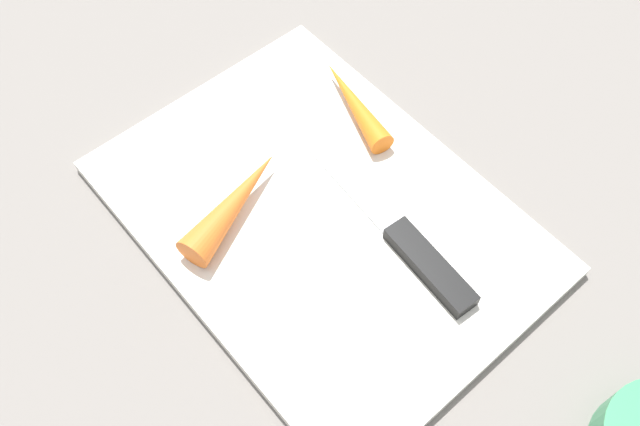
{
  "coord_description": "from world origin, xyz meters",
  "views": [
    {
      "loc": [
        0.23,
        -0.19,
        0.5
      ],
      "look_at": [
        0.0,
        0.0,
        0.01
      ],
      "focal_mm": 38.43,
      "sensor_mm": 36.0,
      "label": 1
    }
  ],
  "objects_px": {
    "carrot_short": "(354,103)",
    "carrot_long": "(234,203)",
    "cutting_board": "(320,217)",
    "knife": "(419,255)"
  },
  "relations": [
    {
      "from": "cutting_board",
      "to": "carrot_long",
      "type": "relative_size",
      "value": 3.13
    },
    {
      "from": "carrot_short",
      "to": "carrot_long",
      "type": "relative_size",
      "value": 0.93
    },
    {
      "from": "carrot_long",
      "to": "cutting_board",
      "type": "bearing_deg",
      "value": -58.53
    },
    {
      "from": "cutting_board",
      "to": "carrot_short",
      "type": "bearing_deg",
      "value": 123.47
    },
    {
      "from": "carrot_short",
      "to": "carrot_long",
      "type": "xyz_separation_m",
      "value": [
        0.02,
        -0.15,
        0.0
      ]
    },
    {
      "from": "carrot_short",
      "to": "cutting_board",
      "type": "bearing_deg",
      "value": 137.96
    },
    {
      "from": "knife",
      "to": "cutting_board",
      "type": "bearing_deg",
      "value": 25.53
    },
    {
      "from": "cutting_board",
      "to": "carrot_long",
      "type": "bearing_deg",
      "value": -131.26
    },
    {
      "from": "knife",
      "to": "carrot_short",
      "type": "bearing_deg",
      "value": -18.85
    },
    {
      "from": "cutting_board",
      "to": "knife",
      "type": "height_order",
      "value": "knife"
    }
  ]
}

